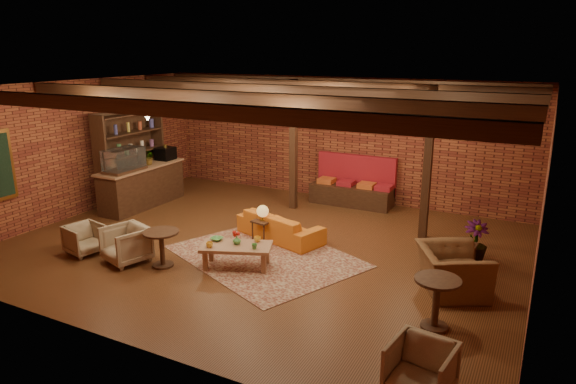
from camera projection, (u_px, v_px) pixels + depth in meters
The scene contains 28 objects.
floor at pixel (262, 246), 10.52m from camera, with size 10.00×10.00×0.00m, color #37200D.
ceiling at pixel (260, 87), 9.65m from camera, with size 10.00×8.00×0.02m, color black.
wall_back at pixel (338, 139), 13.50m from camera, with size 10.00×0.02×3.20m, color maroon.
wall_front at pixel (107, 232), 6.66m from camera, with size 10.00×0.02×3.20m, color maroon.
wall_left at pixel (81, 148), 12.29m from camera, with size 0.02×8.00×3.20m, color maroon.
wall_right at pixel (543, 204), 7.88m from camera, with size 0.02×8.00×3.20m, color maroon.
ceiling_beams at pixel (260, 93), 9.68m from camera, with size 9.80×6.40×0.22m, color black, non-canonical shape.
ceiling_pipe at pixel (298, 99), 11.11m from camera, with size 0.12×0.12×9.60m, color black.
post_left at pixel (293, 146), 12.57m from camera, with size 0.16×0.16×3.20m, color black.
post_right at pixel (428, 164), 10.56m from camera, with size 0.16×0.16×3.20m, color black.
service_counter at pixel (142, 175), 12.96m from camera, with size 0.80×2.50×1.60m, color black, non-canonical shape.
plant_counter at pixel (149, 158), 12.98m from camera, with size 0.35×0.39×0.30m, color #337F33.
shelving_hutch at pixel (131, 158), 13.12m from camera, with size 0.52×2.00×2.40m, color black, non-canonical shape.
banquette at pixel (352, 186), 13.15m from camera, with size 2.10×0.70×1.00m, color #A51B27, non-canonical shape.
service_sign at pixel (348, 116), 12.27m from camera, with size 0.86×0.06×0.30m, color red.
ceiling_spotlights at pixel (260, 105), 9.74m from camera, with size 6.40×4.40×0.28m, color black, non-canonical shape.
rug at pixel (265, 256), 9.97m from camera, with size 3.43×2.62×0.01m, color maroon.
sofa at pixel (280, 226), 10.84m from camera, with size 1.96×0.77×0.57m, color #CB661C.
coffee_table at pixel (236, 247), 9.39m from camera, with size 1.42×1.07×0.69m.
side_table_lamp at pixel (263, 214), 10.59m from camera, with size 0.44×0.44×0.79m.
round_table_left at pixel (162, 243), 9.42m from camera, with size 0.65×0.65×0.68m.
armchair_a at pixel (84, 237), 10.06m from camera, with size 0.63×0.59×0.65m, color #BCA891.
armchair_b at pixel (126, 243), 9.63m from camera, with size 0.74×0.70×0.77m, color #BCA891.
armchair_right at pixel (453, 264), 8.40m from camera, with size 1.15×0.75×1.01m, color brown.
side_table_book at pixel (464, 246), 9.30m from camera, with size 0.47×0.47×0.50m.
round_table_right at pixel (437, 295), 7.30m from camera, with size 0.66×0.66×0.77m.
armchair_far at pixel (421, 367), 5.91m from camera, with size 0.70×0.66×0.72m, color #BCA891.
plant_tall at pixel (479, 201), 9.38m from camera, with size 1.36×1.36×2.43m, color #4C7F4C.
Camera 1 is at (4.97, -8.49, 3.91)m, focal length 32.00 mm.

